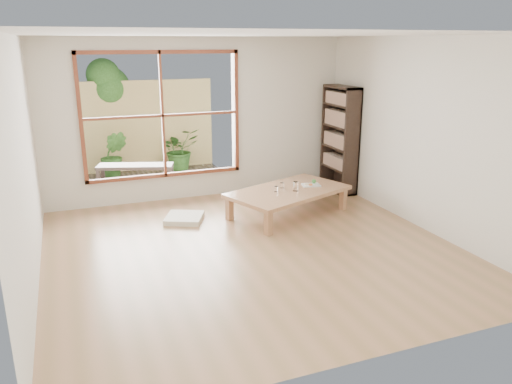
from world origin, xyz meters
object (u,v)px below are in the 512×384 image
at_px(low_table, 288,193).
at_px(garden_bench, 135,168).
at_px(food_tray, 312,184).
at_px(bookshelf, 340,139).

xyz_separation_m(low_table, garden_bench, (-1.95, 2.23, 0.04)).
height_order(low_table, garden_bench, garden_bench).
bearing_deg(low_table, garden_bench, 110.07).
xyz_separation_m(low_table, food_tray, (0.43, 0.08, 0.07)).
xyz_separation_m(bookshelf, garden_bench, (-3.31, 1.37, -0.53)).
relative_size(food_tray, garden_bench, 0.22).
relative_size(low_table, food_tray, 6.68).
bearing_deg(garden_bench, food_tray, -23.76).
xyz_separation_m(low_table, bookshelf, (1.36, 0.86, 0.56)).
relative_size(bookshelf, food_tray, 5.97).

